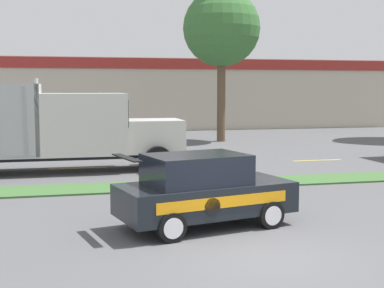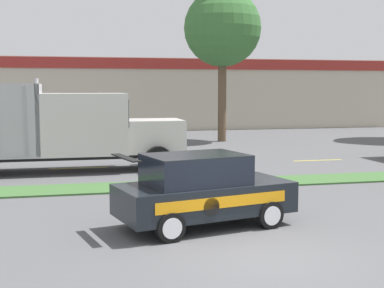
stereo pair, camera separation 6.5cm
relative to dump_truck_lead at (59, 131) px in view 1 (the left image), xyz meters
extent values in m
plane|color=#515154|center=(4.02, -11.93, -1.64)|extent=(600.00, 600.00, 0.00)
cube|color=#3D6633|center=(4.02, -4.10, -1.61)|extent=(120.00, 1.83, 0.06)
cube|color=yellow|center=(0.71, 0.81, -1.63)|extent=(2.40, 0.14, 0.01)
cube|color=yellow|center=(6.11, 0.81, -1.63)|extent=(2.40, 0.14, 0.01)
cube|color=yellow|center=(11.51, 0.81, -1.63)|extent=(2.40, 0.14, 0.01)
cube|color=black|center=(-0.89, 0.00, -1.02)|extent=(11.56, 1.42, 0.18)
cube|color=silver|center=(3.74, 0.00, -0.27)|extent=(2.30, 2.12, 1.32)
cube|color=#B7B7BC|center=(4.92, 0.00, -0.27)|extent=(0.06, 1.81, 1.12)
cube|color=silver|center=(0.96, 0.00, 0.27)|extent=(3.27, 2.59, 2.40)
cube|color=black|center=(2.61, 0.00, 0.69)|extent=(0.04, 2.20, 1.08)
cylinder|color=silver|center=(-0.77, -0.84, 1.16)|extent=(0.14, 0.14, 1.77)
cube|color=#ADADB2|center=(-0.75, 0.00, 0.49)|extent=(0.16, 2.59, 2.71)
cube|color=#99999E|center=(-1.17, -1.31, 0.49)|extent=(0.10, 0.04, 2.58)
cylinder|color=black|center=(3.74, -1.27, -1.11)|extent=(1.06, 0.30, 1.06)
cylinder|color=black|center=(3.74, 1.28, -1.11)|extent=(1.06, 0.30, 1.06)
cube|color=black|center=(3.53, -9.46, -0.94)|extent=(4.47, 2.74, 0.73)
cube|color=black|center=(3.29, -9.51, -0.25)|extent=(2.60, 2.09, 0.66)
cube|color=black|center=(3.29, -9.51, 0.10)|extent=(2.60, 2.09, 0.04)
cube|color=black|center=(1.61, -9.92, 0.14)|extent=(0.53, 1.47, 0.03)
cube|color=orange|center=(3.75, -10.35, -0.87)|extent=(3.24, 0.79, 0.26)
cylinder|color=black|center=(3.44, -10.43, -0.94)|extent=(0.39, 0.10, 0.40)
cylinder|color=black|center=(4.99, -10.00, -1.31)|extent=(0.68, 0.35, 0.65)
cylinder|color=silver|center=(5.01, -10.11, -1.31)|extent=(0.45, 0.12, 0.46)
cylinder|color=black|center=(4.58, -8.31, -1.31)|extent=(0.68, 0.35, 0.65)
cylinder|color=silver|center=(4.56, -8.20, -1.31)|extent=(0.45, 0.12, 0.46)
cylinder|color=black|center=(2.48, -10.60, -1.31)|extent=(0.68, 0.35, 0.65)
cylinder|color=silver|center=(2.51, -10.71, -1.31)|extent=(0.45, 0.12, 0.46)
cylinder|color=black|center=(2.08, -8.91, -1.31)|extent=(0.68, 0.35, 0.65)
cylinder|color=silver|center=(2.05, -8.80, -1.31)|extent=(0.45, 0.12, 0.46)
cube|color=#BCB29E|center=(7.58, 25.07, 1.18)|extent=(43.36, 12.00, 5.63)
cube|color=maroon|center=(7.58, 19.02, 3.54)|extent=(41.19, 0.10, 0.80)
cylinder|color=brown|center=(9.65, 10.38, 1.21)|extent=(0.52, 0.52, 5.69)
sphere|color=#386B33|center=(9.65, 10.38, 5.36)|extent=(4.75, 4.75, 4.75)
camera|label=1|loc=(0.38, -21.65, 1.68)|focal=50.00mm
camera|label=2|loc=(0.44, -21.67, 1.68)|focal=50.00mm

